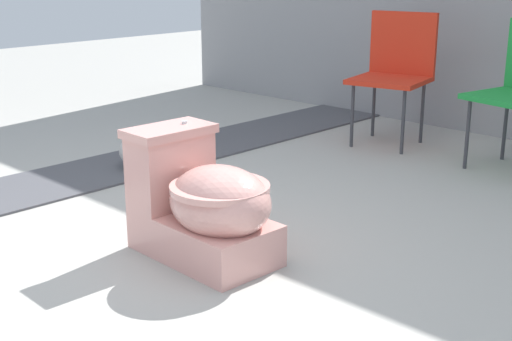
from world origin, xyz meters
name	(u,v)px	position (x,y,z in m)	size (l,w,h in m)	color
ground_plane	(139,273)	(0.00, 0.00, 0.00)	(14.00, 14.00, 0.00)	#A8A59E
gravel_strip	(75,177)	(-1.24, 0.50, 0.01)	(0.56, 8.00, 0.01)	#4C4C51
toilet	(204,205)	(0.07, 0.28, 0.22)	(0.64, 0.40, 0.52)	#E09E93
folding_chair_left	(396,64)	(-0.46, 2.41, 0.51)	(0.52, 0.52, 0.83)	red
boulder_near	(148,150)	(-1.11, 0.90, 0.11)	(0.33, 0.31, 0.22)	#B7B2AD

